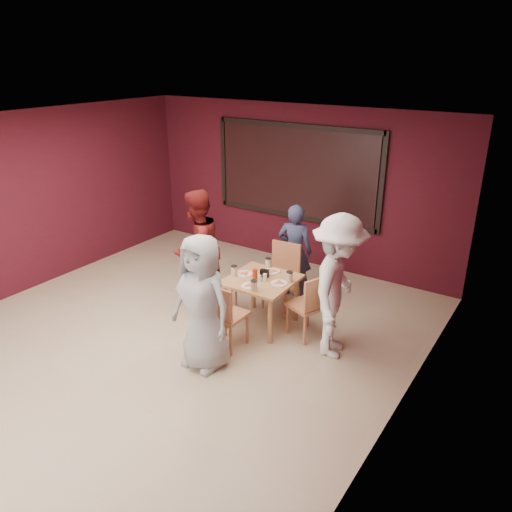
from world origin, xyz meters
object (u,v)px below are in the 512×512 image
Objects in this scene: chair_right at (311,303)px; diner_left at (197,249)px; chair_front at (224,313)px; dining_table at (261,284)px; diner_front at (202,303)px; chair_left at (215,282)px; diner_back at (295,251)px; diner_right at (338,287)px; chair_back at (282,271)px.

diner_left is at bearing -179.00° from chair_right.
dining_table is at bearing 85.27° from chair_front.
diner_front is at bearing -92.40° from dining_table.
chair_front is 0.97m from chair_left.
diner_back reaches higher than chair_front.
chair_left is 0.57m from diner_left.
chair_left is (-0.67, 0.70, -0.02)m from chair_front.
diner_left is 2.31m from diner_right.
diner_back is at bearing 60.10° from chair_left.
chair_right is at bearing -38.01° from chair_back.
diner_back reaches higher than chair_left.
chair_left is 1.36m from diner_front.
diner_left is (-1.07, -1.05, 0.14)m from diner_back.
dining_table is 0.51× the size of diner_left.
dining_table is 1.03× the size of chair_left.
diner_back is (-0.03, 2.28, -0.10)m from diner_front.
chair_left is 0.50× the size of diner_left.
diner_front is (-0.05, -1.21, 0.22)m from dining_table.
dining_table is 0.49× the size of diner_right.
chair_right is 1.93m from diner_left.
chair_right is (0.82, -0.64, -0.02)m from chair_back.
diner_right reaches higher than diner_front.
chair_back is at bearing 94.51° from diner_front.
dining_table is 0.75m from chair_left.
diner_front reaches higher than chair_left.
chair_front is 0.54× the size of diner_front.
chair_right is 0.50× the size of diner_right.
chair_front reaches higher than chair_left.
diner_front is 1.66m from diner_right.
dining_table is 1.20m from diner_right.
diner_right is (1.21, 1.13, 0.07)m from diner_front.
chair_front is at bearing -89.64° from chair_back.
diner_back is at bearing 90.48° from chair_back.
diner_back is (-0.01, 1.85, 0.23)m from chair_front.
chair_left is at bearing 47.36° from diner_back.
dining_table is at bearing 6.39° from chair_left.
chair_right reaches higher than chair_front.
dining_table is 0.98× the size of chair_right.
chair_back is 0.52× the size of diner_right.
diner_back is (0.66, 1.15, 0.25)m from chair_left.
dining_table is 0.99× the size of chair_front.
chair_back is 1.03× the size of chair_right.
diner_back is (-0.00, 0.37, 0.20)m from chair_back.
chair_right is 0.55× the size of diner_front.
chair_left reaches higher than dining_table.
chair_back is 1.09× the size of chair_left.
diner_left reaches higher than chair_left.
diner_left is 0.96× the size of diner_right.
diner_right is (2.31, -0.10, 0.03)m from diner_left.
diner_left is (-1.10, 1.23, 0.04)m from diner_front.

